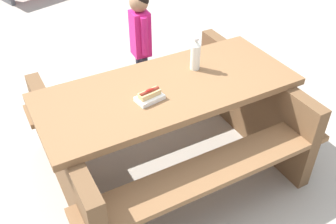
{
  "coord_description": "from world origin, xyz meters",
  "views": [
    {
      "loc": [
        1.51,
        1.54,
        2.18
      ],
      "look_at": [
        0.0,
        0.0,
        0.52
      ],
      "focal_mm": 40.42,
      "sensor_mm": 36.0,
      "label": 1
    }
  ],
  "objects_px": {
    "picnic_table": "(168,121)",
    "soda_bottle": "(195,55)",
    "child_in_coat": "(140,34)",
    "hotdog_tray": "(150,96)"
  },
  "relations": [
    {
      "from": "picnic_table",
      "to": "soda_bottle",
      "type": "xyz_separation_m",
      "value": [
        -0.3,
        -0.03,
        0.42
      ]
    },
    {
      "from": "soda_bottle",
      "to": "child_in_coat",
      "type": "bearing_deg",
      "value": -101.87
    },
    {
      "from": "picnic_table",
      "to": "soda_bottle",
      "type": "bearing_deg",
      "value": -174.51
    },
    {
      "from": "hotdog_tray",
      "to": "child_in_coat",
      "type": "xyz_separation_m",
      "value": [
        -0.67,
        -0.87,
        -0.09
      ]
    },
    {
      "from": "picnic_table",
      "to": "hotdog_tray",
      "type": "xyz_separation_m",
      "value": [
        0.2,
        0.03,
        0.34
      ]
    },
    {
      "from": "picnic_table",
      "to": "soda_bottle",
      "type": "relative_size",
      "value": 8.56
    },
    {
      "from": "soda_bottle",
      "to": "hotdog_tray",
      "type": "bearing_deg",
      "value": 7.18
    },
    {
      "from": "hotdog_tray",
      "to": "child_in_coat",
      "type": "bearing_deg",
      "value": -127.79
    },
    {
      "from": "hotdog_tray",
      "to": "child_in_coat",
      "type": "distance_m",
      "value": 1.1
    },
    {
      "from": "soda_bottle",
      "to": "hotdog_tray",
      "type": "relative_size",
      "value": 1.29
    }
  ]
}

